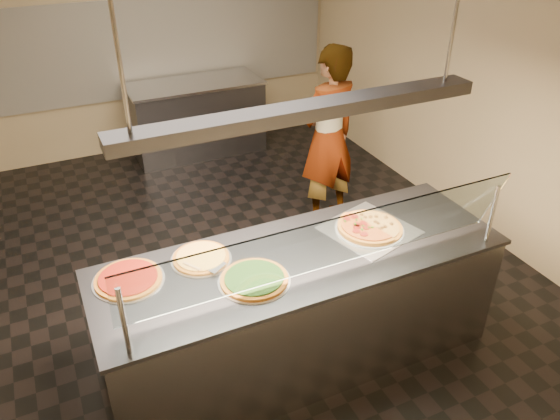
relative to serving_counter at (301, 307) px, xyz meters
name	(u,v)px	position (x,y,z in m)	size (l,w,h in m)	color
ground	(234,264)	(-0.04, 1.29, -0.48)	(5.00, 6.00, 0.02)	black
wall_back	(141,32)	(-0.04, 4.30, 1.03)	(5.00, 0.02, 3.00)	tan
wall_front	(506,379)	(-0.04, -1.72, 1.03)	(5.00, 0.02, 3.00)	tan
wall_right	(470,72)	(2.47, 1.29, 1.03)	(0.02, 6.00, 3.00)	tan
tile_band	(143,49)	(-0.04, 4.27, 0.83)	(4.90, 0.02, 1.20)	silver
serving_counter	(301,307)	(0.00, 0.00, 0.00)	(2.81, 0.94, 0.93)	#B7B7BC
sneeze_guard	(329,245)	(0.00, -0.34, 0.76)	(2.57, 0.18, 0.54)	#B7B7BC
perforated_tray	(369,229)	(0.58, 0.07, 0.47)	(0.69, 0.69, 0.01)	silver
half_pizza_pepperoni	(356,229)	(0.47, 0.07, 0.50)	(0.35, 0.51, 0.05)	#945419
half_pizza_sausage	(382,223)	(0.69, 0.07, 0.49)	(0.35, 0.51, 0.04)	#945419
pizza_spinach	(254,279)	(-0.40, -0.12, 0.48)	(0.46, 0.46, 0.03)	silver
pizza_cheese	(201,257)	(-0.63, 0.24, 0.48)	(0.40, 0.40, 0.03)	silver
pizza_tomato	(128,278)	(-1.12, 0.22, 0.48)	(0.45, 0.45, 0.03)	silver
pizza_spatula	(201,265)	(-0.66, 0.14, 0.49)	(0.27, 0.19, 0.02)	#B7B7BC
prep_table	(197,117)	(0.45, 3.84, 0.00)	(1.68, 0.74, 0.93)	#424248
worker	(328,138)	(1.12, 1.64, 0.46)	(0.67, 0.44, 1.84)	#373445
heat_lamp_housing	(306,111)	(0.00, 0.00, 1.48)	(2.30, 0.18, 0.08)	#424248
lamp_rod_left	(115,31)	(-1.00, 0.00, 2.03)	(0.02, 0.02, 1.01)	#B7B7BC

